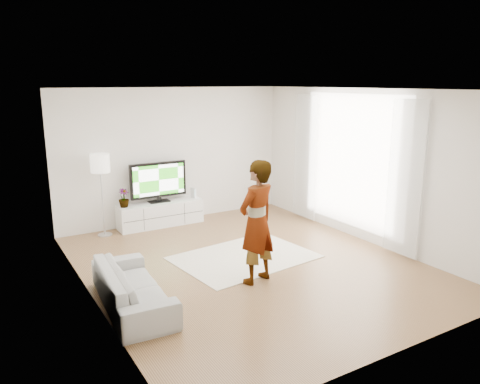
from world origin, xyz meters
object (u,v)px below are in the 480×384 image
sofa (132,287)px  floor_lamp (100,167)px  television (158,181)px  player (257,222)px  rug (244,257)px  media_console (160,214)px

sofa → floor_lamp: (0.47, 3.13, 1.08)m
sofa → floor_lamp: floor_lamp is taller
television → player: bearing=-86.9°
rug → sofa: (-2.19, -0.74, 0.27)m
television → player: player is taller
media_console → floor_lamp: size_ratio=1.10×
player → media_console: bearing=-103.8°
television → rug: (0.54, -2.49, -0.94)m
media_console → rug: size_ratio=0.78×
rug → floor_lamp: floor_lamp is taller
media_console → floor_lamp: 1.61m
player → television: bearing=-103.8°
rug → floor_lamp: size_ratio=1.41×
rug → sofa: sofa is taller
player → floor_lamp: player is taller
television → floor_lamp: size_ratio=0.74×
television → sofa: size_ratio=0.63×
television → sofa: (-1.65, -3.23, -0.67)m
sofa → rug: bearing=-67.2°
television → player: (0.18, -3.42, -0.01)m
media_console → sofa: size_ratio=0.94×
sofa → floor_lamp: bearing=-4.4°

